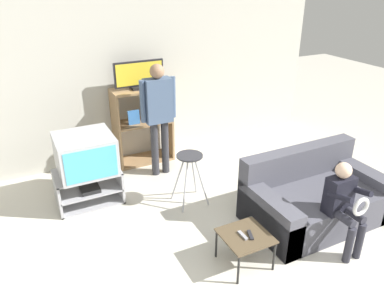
{
  "coord_description": "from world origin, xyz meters",
  "views": [
    {
      "loc": [
        -1.77,
        -1.47,
        2.79
      ],
      "look_at": [
        0.05,
        2.2,
        0.9
      ],
      "focal_mm": 35.0,
      "sensor_mm": 36.0,
      "label": 1
    }
  ],
  "objects_px": {
    "person_standing_adult": "(159,110)",
    "couch": "(314,198)",
    "media_shelf": "(143,125)",
    "remote_control_black": "(250,235)",
    "person_seated_child": "(344,201)",
    "tv_stand": "(89,187)",
    "television_main": "(85,154)",
    "remote_control_white": "(243,235)",
    "snack_table": "(245,238)",
    "television_flat": "(139,76)",
    "folding_stool": "(190,165)"
  },
  "relations": [
    {
      "from": "remote_control_black",
      "to": "person_seated_child",
      "type": "relative_size",
      "value": 0.14
    },
    {
      "from": "snack_table",
      "to": "person_seated_child",
      "type": "distance_m",
      "value": 1.12
    },
    {
      "from": "person_standing_adult",
      "to": "snack_table",
      "type": "bearing_deg",
      "value": -88.86
    },
    {
      "from": "remote_control_white",
      "to": "person_seated_child",
      "type": "xyz_separation_m",
      "value": [
        1.1,
        -0.24,
        0.22
      ]
    },
    {
      "from": "tv_stand",
      "to": "remote_control_white",
      "type": "xyz_separation_m",
      "value": [
        1.15,
        -1.9,
        0.15
      ]
    },
    {
      "from": "tv_stand",
      "to": "person_standing_adult",
      "type": "distance_m",
      "value": 1.42
    },
    {
      "from": "media_shelf",
      "to": "television_flat",
      "type": "height_order",
      "value": "television_flat"
    },
    {
      "from": "remote_control_black",
      "to": "couch",
      "type": "height_order",
      "value": "couch"
    },
    {
      "from": "television_main",
      "to": "television_flat",
      "type": "relative_size",
      "value": 0.93
    },
    {
      "from": "television_main",
      "to": "remote_control_white",
      "type": "xyz_separation_m",
      "value": [
        1.13,
        -1.92,
        -0.32
      ]
    },
    {
      "from": "person_standing_adult",
      "to": "couch",
      "type": "bearing_deg",
      "value": -56.57
    },
    {
      "from": "television_main",
      "to": "couch",
      "type": "height_order",
      "value": "television_main"
    },
    {
      "from": "remote_control_black",
      "to": "person_seated_child",
      "type": "xyz_separation_m",
      "value": [
        1.02,
        -0.21,
        0.22
      ]
    },
    {
      "from": "tv_stand",
      "to": "remote_control_black",
      "type": "xyz_separation_m",
      "value": [
        1.22,
        -1.93,
        0.15
      ]
    },
    {
      "from": "media_shelf",
      "to": "person_standing_adult",
      "type": "xyz_separation_m",
      "value": [
        0.08,
        -0.52,
        0.4
      ]
    },
    {
      "from": "remote_control_black",
      "to": "folding_stool",
      "type": "bearing_deg",
      "value": 111.09
    },
    {
      "from": "media_shelf",
      "to": "television_flat",
      "type": "relative_size",
      "value": 1.59
    },
    {
      "from": "folding_stool",
      "to": "remote_control_black",
      "type": "distance_m",
      "value": 1.34
    },
    {
      "from": "snack_table",
      "to": "couch",
      "type": "xyz_separation_m",
      "value": [
        1.21,
        0.31,
        -0.05
      ]
    },
    {
      "from": "snack_table",
      "to": "person_seated_child",
      "type": "xyz_separation_m",
      "value": [
        1.06,
        -0.24,
        0.27
      ]
    },
    {
      "from": "media_shelf",
      "to": "couch",
      "type": "xyz_separation_m",
      "value": [
        1.33,
        -2.41,
        -0.34
      ]
    },
    {
      "from": "media_shelf",
      "to": "television_flat",
      "type": "xyz_separation_m",
      "value": [
        -0.01,
        0.0,
        0.78
      ]
    },
    {
      "from": "tv_stand",
      "to": "person_seated_child",
      "type": "distance_m",
      "value": 3.12
    },
    {
      "from": "person_seated_child",
      "to": "folding_stool",
      "type": "bearing_deg",
      "value": 124.68
    },
    {
      "from": "remote_control_black",
      "to": "couch",
      "type": "bearing_deg",
      "value": 35.71
    },
    {
      "from": "television_main",
      "to": "tv_stand",
      "type": "bearing_deg",
      "value": -129.46
    },
    {
      "from": "media_shelf",
      "to": "folding_stool",
      "type": "height_order",
      "value": "media_shelf"
    },
    {
      "from": "person_standing_adult",
      "to": "tv_stand",
      "type": "bearing_deg",
      "value": -164.95
    },
    {
      "from": "tv_stand",
      "to": "media_shelf",
      "type": "relative_size",
      "value": 0.69
    },
    {
      "from": "tv_stand",
      "to": "person_seated_child",
      "type": "xyz_separation_m",
      "value": [
        2.24,
        -2.13,
        0.38
      ]
    },
    {
      "from": "television_main",
      "to": "couch",
      "type": "xyz_separation_m",
      "value": [
        2.37,
        -1.61,
        -0.41
      ]
    },
    {
      "from": "snack_table",
      "to": "remote_control_white",
      "type": "height_order",
      "value": "remote_control_white"
    },
    {
      "from": "couch",
      "to": "tv_stand",
      "type": "bearing_deg",
      "value": 146.42
    },
    {
      "from": "folding_stool",
      "to": "remote_control_white",
      "type": "bearing_deg",
      "value": -91.68
    },
    {
      "from": "couch",
      "to": "person_seated_child",
      "type": "distance_m",
      "value": 0.65
    },
    {
      "from": "media_shelf",
      "to": "remote_control_black",
      "type": "height_order",
      "value": "media_shelf"
    },
    {
      "from": "snack_table",
      "to": "person_seated_child",
      "type": "relative_size",
      "value": 0.47
    },
    {
      "from": "media_shelf",
      "to": "couch",
      "type": "distance_m",
      "value": 2.77
    },
    {
      "from": "snack_table",
      "to": "couch",
      "type": "height_order",
      "value": "couch"
    },
    {
      "from": "tv_stand",
      "to": "person_seated_child",
      "type": "height_order",
      "value": "person_seated_child"
    },
    {
      "from": "television_flat",
      "to": "couch",
      "type": "bearing_deg",
      "value": -61.08
    },
    {
      "from": "folding_stool",
      "to": "remote_control_black",
      "type": "relative_size",
      "value": 4.85
    },
    {
      "from": "folding_stool",
      "to": "snack_table",
      "type": "xyz_separation_m",
      "value": [
        -0.0,
        -1.29,
        -0.23
      ]
    },
    {
      "from": "media_shelf",
      "to": "folding_stool",
      "type": "relative_size",
      "value": 1.72
    },
    {
      "from": "couch",
      "to": "remote_control_black",
      "type": "bearing_deg",
      "value": -163.91
    },
    {
      "from": "couch",
      "to": "person_seated_child",
      "type": "relative_size",
      "value": 1.64
    },
    {
      "from": "television_main",
      "to": "snack_table",
      "type": "distance_m",
      "value": 2.28
    },
    {
      "from": "tv_stand",
      "to": "television_flat",
      "type": "relative_size",
      "value": 1.09
    },
    {
      "from": "media_shelf",
      "to": "folding_stool",
      "type": "bearing_deg",
      "value": -85.16
    },
    {
      "from": "television_flat",
      "to": "folding_stool",
      "type": "relative_size",
      "value": 1.08
    }
  ]
}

